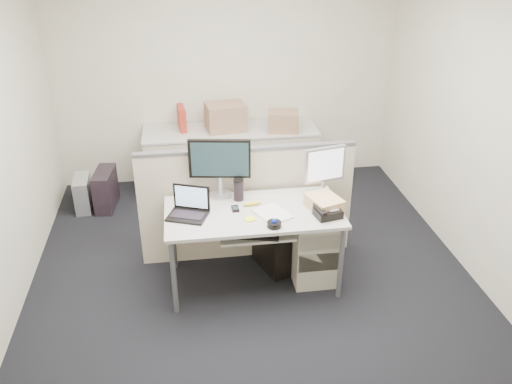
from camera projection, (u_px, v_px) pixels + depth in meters
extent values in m
cube|color=black|center=(254.00, 281.00, 4.93)|extent=(4.00, 4.50, 0.01)
cube|color=#BCB49D|center=(226.00, 70.00, 6.28)|extent=(4.00, 0.02, 2.70)
cube|color=#BCB49D|center=(326.00, 339.00, 2.33)|extent=(4.00, 0.02, 2.70)
cube|color=#BCB49D|center=(488.00, 130.00, 4.56)|extent=(0.02, 4.50, 2.70)
cube|color=#B7B5AC|center=(253.00, 213.00, 4.60)|extent=(1.50, 0.75, 0.03)
cylinder|color=slate|center=(174.00, 277.00, 4.39)|extent=(0.04, 0.04, 0.70)
cylinder|color=slate|center=(173.00, 235.00, 4.96)|extent=(0.04, 0.04, 0.70)
cylinder|color=slate|center=(341.00, 263.00, 4.57)|extent=(0.04, 0.04, 0.70)
cylinder|color=slate|center=(322.00, 224.00, 5.14)|extent=(0.04, 0.04, 0.70)
cube|color=#B7B5AC|center=(257.00, 233.00, 4.49)|extent=(0.62, 0.32, 0.02)
cube|color=#B7B49A|center=(313.00, 243.00, 4.89)|extent=(0.40, 0.55, 0.65)
cube|color=#C2B29B|center=(247.00, 205.00, 5.07)|extent=(2.00, 0.06, 1.10)
cube|color=#B7B49A|center=(231.00, 159.00, 6.46)|extent=(2.00, 0.60, 0.72)
cube|color=black|center=(220.00, 168.00, 4.72)|extent=(0.57, 0.29, 0.54)
cube|color=#B7B7BC|center=(324.00, 173.00, 4.73)|extent=(0.41, 0.27, 0.46)
cube|color=black|center=(187.00, 204.00, 4.45)|extent=(0.38, 0.34, 0.24)
cylinder|color=black|center=(274.00, 224.00, 4.35)|extent=(0.14, 0.14, 0.04)
cube|color=black|center=(328.00, 213.00, 4.50)|extent=(0.24, 0.21, 0.07)
cube|color=silver|center=(272.00, 214.00, 4.54)|extent=(0.34, 0.37, 0.01)
cube|color=yellow|center=(250.00, 219.00, 4.46)|extent=(0.10, 0.10, 0.01)
cylinder|color=black|center=(239.00, 190.00, 4.73)|extent=(0.11, 0.11, 0.18)
ellipsoid|color=yellow|center=(252.00, 204.00, 4.67)|extent=(0.17, 0.06, 0.04)
cube|color=black|center=(235.00, 209.00, 4.61)|extent=(0.06, 0.11, 0.01)
cube|color=tan|center=(324.00, 203.00, 4.60)|extent=(0.32, 0.36, 0.11)
cube|color=black|center=(251.00, 234.00, 4.43)|extent=(0.49, 0.27, 0.03)
cube|color=black|center=(272.00, 247.00, 5.03)|extent=(0.32, 0.50, 0.43)
cube|color=black|center=(106.00, 189.00, 6.08)|extent=(0.24, 0.49, 0.44)
cube|color=#B7B7BC|center=(83.00, 193.00, 6.06)|extent=(0.18, 0.41, 0.38)
cube|color=#8B6D4D|center=(226.00, 118.00, 6.22)|extent=(0.48, 0.38, 0.33)
cube|color=#8B6D4D|center=(283.00, 122.00, 6.21)|extent=(0.39, 0.33, 0.25)
cube|color=maroon|center=(182.00, 119.00, 6.25)|extent=(0.10, 0.31, 0.29)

